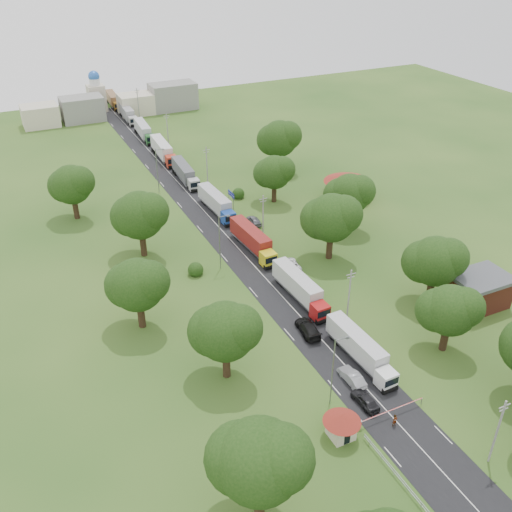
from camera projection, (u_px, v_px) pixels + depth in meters
ground at (291, 306)px, 87.63m from camera, size 260.00×260.00×0.00m
road at (238, 248)px, 103.18m from camera, size 8.00×200.00×0.04m
boom_barrier at (383, 414)px, 67.24m from camera, size 9.22×0.35×1.18m
guard_booth at (342, 423)px, 64.42m from camera, size 4.40×4.40×3.45m
guard_rail at (412, 497)px, 58.56m from camera, size 0.10×17.00×1.70m
info_sign at (231, 197)px, 115.26m from camera, size 0.12×3.10×4.10m
pole_0 at (497, 431)px, 60.10m from camera, size 1.60×0.24×9.00m
pole_1 at (349, 296)px, 81.86m from camera, size 1.60×0.24×9.00m
pole_2 at (263, 217)px, 103.63m from camera, size 1.60×0.24×9.00m
pole_3 at (207, 166)px, 125.40m from camera, size 1.60×0.24×9.00m
pole_4 at (167, 130)px, 147.17m from camera, size 1.60×0.24×9.00m
pole_5 at (138, 103)px, 168.94m from camera, size 1.60×0.24×9.00m
lamp_0 at (334, 368)px, 67.28m from camera, size 2.03×0.22×10.00m
lamp_1 at (220, 240)px, 94.49m from camera, size 2.03×0.22×10.00m
lamp_2 at (158, 168)px, 121.70m from camera, size 2.03×0.22×10.00m
tree_2 at (450, 310)px, 75.61m from camera, size 8.00×8.00×10.10m
tree_3 at (435, 261)px, 85.32m from camera, size 8.80×8.80×11.07m
tree_4 at (331, 217)px, 96.40m from camera, size 9.60×9.60×12.05m
tree_5 at (349, 194)px, 106.27m from camera, size 8.80×8.80×11.07m
tree_6 at (274, 172)px, 117.19m from camera, size 8.00×8.00×10.10m
tree_7 at (279, 138)px, 131.59m from camera, size 9.60×9.60×12.05m
tree_9 at (259, 460)px, 53.01m from camera, size 9.60×9.60×12.05m
tree_10 at (225, 331)px, 70.72m from camera, size 8.80×8.80×11.07m
tree_11 at (137, 284)px, 79.78m from camera, size 8.80×8.80×11.07m
tree_12 at (139, 215)px, 97.25m from camera, size 9.60×9.60×12.05m
tree_13 at (71, 184)px, 110.13m from camera, size 8.80×8.80×11.07m
house_brick at (479, 290)px, 86.64m from camera, size 8.60×6.60×5.20m
house_cream at (348, 182)px, 120.28m from camera, size 10.08×10.08×5.80m
distant_town at (118, 105)px, 171.63m from camera, size 52.00×8.00×8.00m
church at (96, 94)px, 175.14m from camera, size 5.00×5.00×12.30m
truck_0 at (360, 348)px, 75.88m from camera, size 2.69×13.58×3.76m
truck_1 at (300, 288)px, 88.31m from camera, size 2.84×14.12×3.90m
truck_2 at (253, 240)px, 101.48m from camera, size 3.07×14.40×3.98m
truck_3 at (216, 203)px, 114.89m from camera, size 2.91×14.32×3.96m
truck_4 at (185, 173)px, 128.89m from camera, size 3.02×13.91×3.84m
truck_5 at (163, 150)px, 141.04m from camera, size 3.19×15.20×4.20m
truck_6 at (144, 131)px, 154.66m from camera, size 3.15×14.22×3.93m
truck_7 at (128, 113)px, 168.50m from camera, size 2.97×14.15×3.91m
truck_8 at (113, 100)px, 181.81m from camera, size 3.04×13.83×3.82m
car_lane_front at (365, 400)px, 69.43m from camera, size 1.86×4.36×1.47m
car_lane_mid at (352, 377)px, 72.88m from camera, size 1.64×4.64×1.53m
car_lane_rear at (308, 328)px, 81.53m from camera, size 3.06×5.98×1.66m
car_verge_near at (292, 264)px, 97.06m from camera, size 2.87×5.09×1.34m
car_verge_far at (254, 221)px, 111.06m from camera, size 2.01×4.57×1.53m
pedestrian_near at (395, 421)px, 66.45m from camera, size 0.64×0.46×1.65m
pedestrian_booth at (339, 419)px, 66.42m from camera, size 1.19×1.19×1.94m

